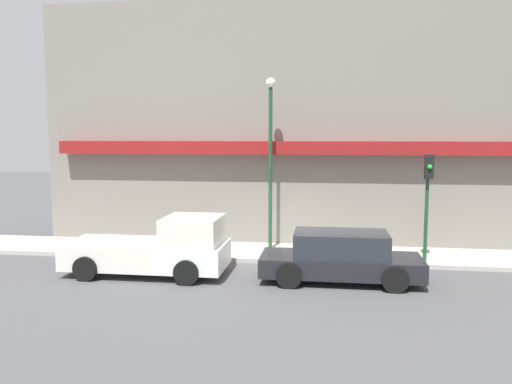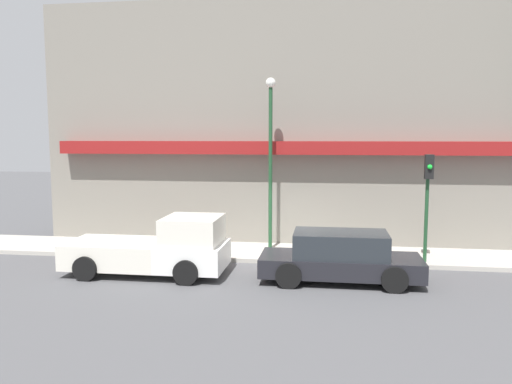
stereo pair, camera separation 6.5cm
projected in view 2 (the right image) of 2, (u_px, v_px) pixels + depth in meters
name	position (u px, v px, depth m)	size (l,w,h in m)	color
ground_plane	(281.00, 264.00, 17.00)	(80.00, 80.00, 0.00)	#4C4C4F
sidewalk	(285.00, 253.00, 18.32)	(36.00, 2.70, 0.15)	#ADA89E
building	(292.00, 125.00, 20.57)	(19.80, 3.80, 11.45)	gray
pickup_truck	(158.00, 249.00, 15.70)	(5.05, 2.23, 1.87)	white
parked_car	(340.00, 257.00, 14.91)	(4.77, 2.00, 1.51)	black
fire_hydrant	(300.00, 247.00, 17.54)	(0.21, 0.21, 0.66)	#196633
street_lamp	(270.00, 145.00, 18.22)	(0.36, 0.36, 6.30)	#1E4728
traffic_light	(428.00, 189.00, 16.40)	(0.28, 0.42, 3.61)	#1E4728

